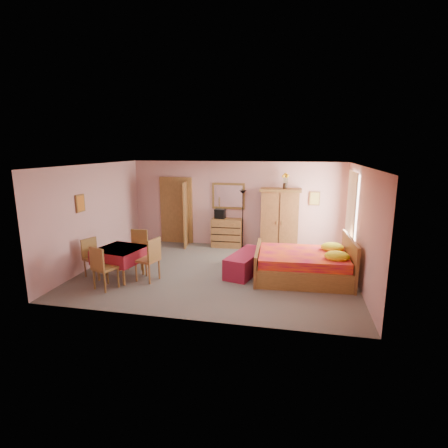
% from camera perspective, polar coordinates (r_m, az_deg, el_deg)
% --- Properties ---
extents(floor, '(6.50, 6.50, 0.00)m').
position_cam_1_polar(floor, '(8.69, -1.06, -7.81)').
color(floor, slate).
rests_on(floor, ground).
extents(ceiling, '(6.50, 6.50, 0.00)m').
position_cam_1_polar(ceiling, '(8.17, -1.13, 9.57)').
color(ceiling, brown).
rests_on(ceiling, wall_back).
extents(wall_back, '(6.50, 0.10, 2.60)m').
position_cam_1_polar(wall_back, '(10.75, 1.88, 3.25)').
color(wall_back, '#CF9796').
rests_on(wall_back, floor).
extents(wall_front, '(6.50, 0.10, 2.60)m').
position_cam_1_polar(wall_front, '(6.00, -6.43, -4.14)').
color(wall_front, '#CF9796').
rests_on(wall_front, floor).
extents(wall_left, '(0.10, 5.00, 2.60)m').
position_cam_1_polar(wall_left, '(9.59, -20.40, 1.37)').
color(wall_left, '#CF9796').
rests_on(wall_left, floor).
extents(wall_right, '(0.10, 5.00, 2.60)m').
position_cam_1_polar(wall_right, '(8.26, 21.46, -0.37)').
color(wall_right, '#CF9796').
rests_on(wall_right, floor).
extents(doorway, '(1.06, 0.12, 2.15)m').
position_cam_1_polar(doorway, '(11.25, -7.74, 2.13)').
color(doorway, '#9E6B35').
rests_on(doorway, floor).
extents(window, '(0.08, 1.40, 1.95)m').
position_cam_1_polar(window, '(9.39, 20.13, 2.11)').
color(window, white).
rests_on(window, wall_right).
extents(picture_left, '(0.04, 0.32, 0.42)m').
position_cam_1_polar(picture_left, '(9.01, -22.43, 3.14)').
color(picture_left, orange).
rests_on(picture_left, wall_left).
extents(picture_back, '(0.30, 0.04, 0.40)m').
position_cam_1_polar(picture_back, '(10.54, 14.58, 4.06)').
color(picture_back, '#D8BF59').
rests_on(picture_back, wall_back).
extents(chest_of_drawers, '(0.94, 0.50, 0.88)m').
position_cam_1_polar(chest_of_drawers, '(10.74, 0.48, -1.44)').
color(chest_of_drawers, '#956232').
rests_on(chest_of_drawers, floor).
extents(wall_mirror, '(1.02, 0.05, 0.80)m').
position_cam_1_polar(wall_mirror, '(10.74, 0.71, 4.60)').
color(wall_mirror, white).
rests_on(wall_mirror, wall_back).
extents(stereo, '(0.32, 0.24, 0.29)m').
position_cam_1_polar(stereo, '(10.70, -0.66, 1.69)').
color(stereo, black).
rests_on(stereo, chest_of_drawers).
extents(floor_lamp, '(0.29, 0.29, 1.76)m').
position_cam_1_polar(floor_lamp, '(10.57, 3.06, 0.76)').
color(floor_lamp, black).
rests_on(floor_lamp, floor).
extents(wardrobe, '(1.18, 0.62, 1.85)m').
position_cam_1_polar(wardrobe, '(10.35, 9.10, 0.63)').
color(wardrobe, '#996134').
rests_on(wardrobe, floor).
extents(sunflower_vase, '(0.19, 0.19, 0.45)m').
position_cam_1_polar(sunflower_vase, '(10.21, 9.98, 6.95)').
color(sunflower_vase, yellow).
rests_on(sunflower_vase, wardrobe).
extents(bed, '(2.27, 1.83, 1.01)m').
position_cam_1_polar(bed, '(8.34, 12.69, -5.32)').
color(bed, '#B91242').
rests_on(bed, floor).
extents(bench, '(0.92, 1.60, 0.50)m').
position_cam_1_polar(bench, '(8.58, 3.63, -6.34)').
color(bench, maroon).
rests_on(bench, floor).
extents(dining_table, '(1.16, 1.16, 0.72)m').
position_cam_1_polar(dining_table, '(8.55, -16.48, -6.12)').
color(dining_table, maroon).
rests_on(dining_table, floor).
extents(chair_south, '(0.57, 0.57, 0.96)m').
position_cam_1_polar(chair_south, '(7.99, -18.80, -6.70)').
color(chair_south, olive).
rests_on(chair_south, floor).
extents(chair_north, '(0.45, 0.45, 0.95)m').
position_cam_1_polar(chair_north, '(9.12, -14.04, -4.08)').
color(chair_north, olive).
rests_on(chair_north, floor).
extents(chair_west, '(0.54, 0.54, 0.91)m').
position_cam_1_polar(chair_west, '(8.80, -20.34, -5.23)').
color(chair_west, '#975E33').
rests_on(chair_west, floor).
extents(chair_east, '(0.55, 0.55, 1.01)m').
position_cam_1_polar(chair_east, '(8.20, -12.42, -5.63)').
color(chair_east, '#A66A38').
rests_on(chair_east, floor).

